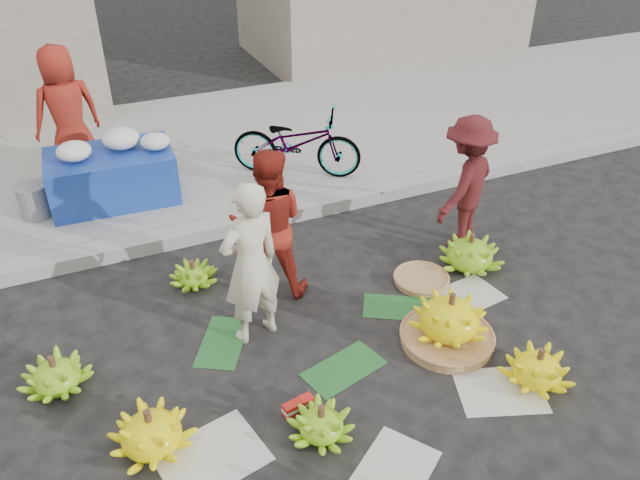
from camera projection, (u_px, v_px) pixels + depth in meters
name	position (u px, v px, depth m)	size (l,w,h in m)	color
ground	(344.00, 350.00, 5.19)	(80.00, 80.00, 0.00)	black
curb	(258.00, 219.00, 6.85)	(40.00, 0.25, 0.15)	gray
sidewalk	(207.00, 148.00, 8.48)	(40.00, 4.00, 0.12)	gray
newspaper_scatter	(391.00, 418.00, 4.58)	(3.20, 1.80, 0.00)	beige
banana_leaves	(323.00, 338.00, 5.31)	(2.00, 1.00, 0.00)	#1B5324
banana_bunch_0	(151.00, 432.00, 4.27)	(0.63, 0.63, 0.37)	#FFF30C
banana_bunch_1	(321.00, 424.00, 4.38)	(0.53, 0.53, 0.29)	#66B219
banana_bunch_3	(538.00, 368.00, 4.81)	(0.66, 0.66, 0.34)	#FFF30C
banana_bunch_4	(449.00, 322.00, 5.15)	(0.77, 0.77, 0.51)	#A26E44
banana_bunch_5	(470.00, 253.00, 6.11)	(0.65, 0.65, 0.39)	#66B219
banana_bunch_6	(56.00, 375.00, 4.76)	(0.59, 0.59, 0.32)	#66B219
banana_bunch_7	(193.00, 275.00, 5.91)	(0.42, 0.42, 0.26)	#66B219
basket_spare	(421.00, 280.00, 5.98)	(0.51, 0.51, 0.06)	#A26E44
incense_stack	(298.00, 406.00, 4.61)	(0.24, 0.08, 0.10)	red
vendor_cream	(251.00, 264.00, 4.98)	(0.53, 0.35, 1.45)	beige
vendor_red	(268.00, 225.00, 5.51)	(0.70, 0.54, 1.43)	#9E2618
man_striped	(466.00, 183.00, 6.21)	(0.91, 0.52, 1.40)	maroon
flower_table	(113.00, 173.00, 6.98)	(1.40, 0.91, 0.79)	navy
grey_bucket	(34.00, 201.00, 6.72)	(0.32, 0.32, 0.37)	slate
flower_vendor	(67.00, 113.00, 7.27)	(0.77, 0.50, 1.58)	#9E2618
bicycle	(297.00, 142.00, 7.47)	(1.56, 0.54, 0.82)	gray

